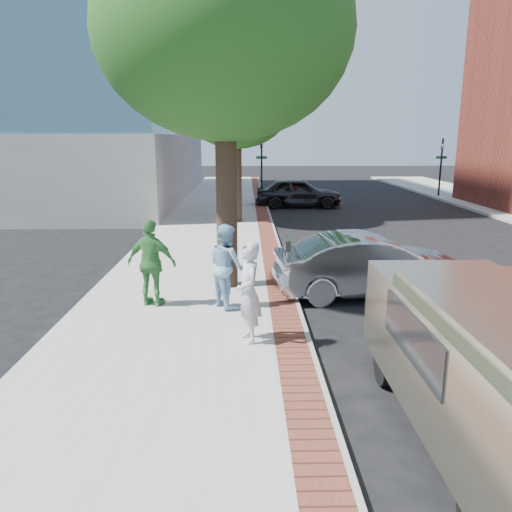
{
  "coord_description": "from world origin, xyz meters",
  "views": [
    {
      "loc": [
        -0.13,
        -10.42,
        3.85
      ],
      "look_at": [
        0.1,
        0.7,
        1.2
      ],
      "focal_mm": 35.0,
      "sensor_mm": 36.0,
      "label": 1
    }
  ],
  "objects_px": {
    "sedan_silver": "(371,266)",
    "bg_car": "(298,193)",
    "person_gray": "(249,293)",
    "person_green": "(152,263)",
    "van": "(492,362)",
    "parking_meter": "(288,255)",
    "person_officer": "(226,266)"
  },
  "relations": [
    {
      "from": "person_green",
      "to": "van",
      "type": "relative_size",
      "value": 0.36
    },
    {
      "from": "parking_meter",
      "to": "person_gray",
      "type": "xyz_separation_m",
      "value": [
        -0.92,
        -2.52,
        -0.11
      ]
    },
    {
      "from": "person_officer",
      "to": "van",
      "type": "xyz_separation_m",
      "value": [
        3.54,
        -4.95,
        0.01
      ]
    },
    {
      "from": "person_gray",
      "to": "person_officer",
      "type": "distance_m",
      "value": 2.07
    },
    {
      "from": "person_gray",
      "to": "bg_car",
      "type": "bearing_deg",
      "value": 159.16
    },
    {
      "from": "sedan_silver",
      "to": "van",
      "type": "bearing_deg",
      "value": 174.76
    },
    {
      "from": "person_officer",
      "to": "person_green",
      "type": "distance_m",
      "value": 1.67
    },
    {
      "from": "person_gray",
      "to": "sedan_silver",
      "type": "relative_size",
      "value": 0.4
    },
    {
      "from": "sedan_silver",
      "to": "parking_meter",
      "type": "bearing_deg",
      "value": 100.9
    },
    {
      "from": "parking_meter",
      "to": "person_green",
      "type": "bearing_deg",
      "value": -172.16
    },
    {
      "from": "parking_meter",
      "to": "van",
      "type": "relative_size",
      "value": 0.27
    },
    {
      "from": "parking_meter",
      "to": "van",
      "type": "height_order",
      "value": "van"
    },
    {
      "from": "parking_meter",
      "to": "sedan_silver",
      "type": "distance_m",
      "value": 2.24
    },
    {
      "from": "person_green",
      "to": "sedan_silver",
      "type": "xyz_separation_m",
      "value": [
        5.17,
        1.04,
        -0.35
      ]
    },
    {
      "from": "parking_meter",
      "to": "bg_car",
      "type": "distance_m",
      "value": 17.02
    },
    {
      "from": "person_gray",
      "to": "person_green",
      "type": "distance_m",
      "value": 3.0
    },
    {
      "from": "sedan_silver",
      "to": "bg_car",
      "type": "xyz_separation_m",
      "value": [
        -0.11,
        16.28,
        0.05
      ]
    },
    {
      "from": "parking_meter",
      "to": "van",
      "type": "xyz_separation_m",
      "value": [
        2.14,
        -5.46,
        -0.12
      ]
    },
    {
      "from": "person_green",
      "to": "sedan_silver",
      "type": "relative_size",
      "value": 0.42
    },
    {
      "from": "person_gray",
      "to": "parking_meter",
      "type": "bearing_deg",
      "value": 147.69
    },
    {
      "from": "person_gray",
      "to": "person_officer",
      "type": "xyz_separation_m",
      "value": [
        -0.48,
        2.01,
        -0.01
      ]
    },
    {
      "from": "person_gray",
      "to": "person_green",
      "type": "bearing_deg",
      "value": -146.65
    },
    {
      "from": "person_officer",
      "to": "person_green",
      "type": "bearing_deg",
      "value": 55.86
    },
    {
      "from": "parking_meter",
      "to": "bg_car",
      "type": "xyz_separation_m",
      "value": [
        2.0,
        16.9,
        -0.38
      ]
    },
    {
      "from": "van",
      "to": "parking_meter",
      "type": "bearing_deg",
      "value": 111.66
    },
    {
      "from": "person_officer",
      "to": "bg_car",
      "type": "bearing_deg",
      "value": -42.19
    },
    {
      "from": "sedan_silver",
      "to": "bg_car",
      "type": "distance_m",
      "value": 16.28
    },
    {
      "from": "person_gray",
      "to": "person_officer",
      "type": "bearing_deg",
      "value": -178.81
    },
    {
      "from": "bg_car",
      "to": "sedan_silver",
      "type": "bearing_deg",
      "value": -177.66
    },
    {
      "from": "parking_meter",
      "to": "sedan_silver",
      "type": "bearing_deg",
      "value": 16.43
    },
    {
      "from": "parking_meter",
      "to": "van",
      "type": "distance_m",
      "value": 5.87
    },
    {
      "from": "person_officer",
      "to": "bg_car",
      "type": "xyz_separation_m",
      "value": [
        3.4,
        17.41,
        -0.26
      ]
    }
  ]
}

